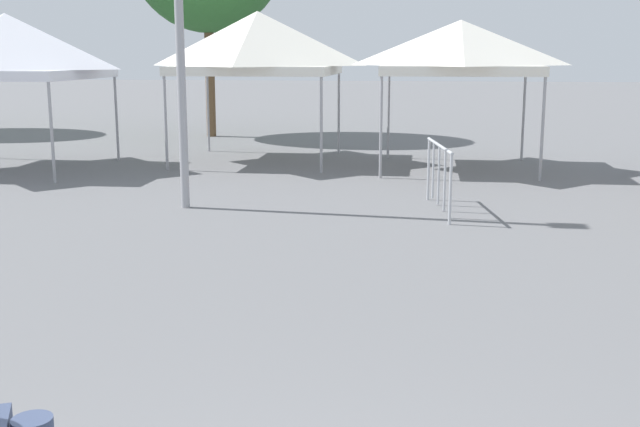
{
  "coord_description": "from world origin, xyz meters",
  "views": [
    {
      "loc": [
        0.32,
        -2.5,
        2.47
      ],
      "look_at": [
        -0.48,
        3.21,
        1.3
      ],
      "focal_mm": 44.3,
      "sensor_mm": 36.0,
      "label": 1
    }
  ],
  "objects_px": {
    "canopy_tent_behind_center": "(460,47)",
    "canopy_tent_far_left": "(7,46)",
    "canopy_tent_left_of_center": "(258,43)",
    "crowd_barrier_by_lift": "(439,164)"
  },
  "relations": [
    {
      "from": "canopy_tent_behind_center",
      "to": "canopy_tent_far_left",
      "type": "bearing_deg",
      "value": -171.31
    },
    {
      "from": "canopy_tent_left_of_center",
      "to": "canopy_tent_behind_center",
      "type": "height_order",
      "value": "canopy_tent_left_of_center"
    },
    {
      "from": "canopy_tent_left_of_center",
      "to": "canopy_tent_far_left",
      "type": "bearing_deg",
      "value": -157.65
    },
    {
      "from": "canopy_tent_far_left",
      "to": "crowd_barrier_by_lift",
      "type": "distance_m",
      "value": 9.85
    },
    {
      "from": "canopy_tent_far_left",
      "to": "canopy_tent_behind_center",
      "type": "relative_size",
      "value": 1.08
    },
    {
      "from": "canopy_tent_left_of_center",
      "to": "canopy_tent_behind_center",
      "type": "xyz_separation_m",
      "value": [
        4.52,
        -0.59,
        -0.11
      ]
    },
    {
      "from": "canopy_tent_far_left",
      "to": "crowd_barrier_by_lift",
      "type": "xyz_separation_m",
      "value": [
        9.04,
        -3.43,
        -1.87
      ]
    },
    {
      "from": "canopy_tent_behind_center",
      "to": "canopy_tent_left_of_center",
      "type": "bearing_deg",
      "value": 172.57
    },
    {
      "from": "canopy_tent_behind_center",
      "to": "crowd_barrier_by_lift",
      "type": "xyz_separation_m",
      "value": [
        -0.43,
        -4.88,
        -1.84
      ]
    },
    {
      "from": "canopy_tent_behind_center",
      "to": "crowd_barrier_by_lift",
      "type": "bearing_deg",
      "value": -95.09
    }
  ]
}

